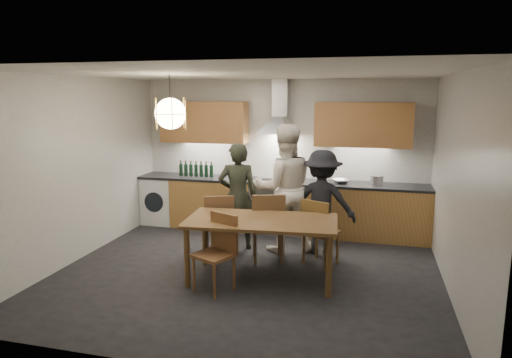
% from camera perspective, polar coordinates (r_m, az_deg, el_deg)
% --- Properties ---
extents(ground, '(5.00, 5.00, 0.00)m').
position_cam_1_polar(ground, '(6.23, -1.02, -11.57)').
color(ground, black).
rests_on(ground, ground).
extents(room_shell, '(5.02, 4.52, 2.61)m').
position_cam_1_polar(room_shell, '(5.81, -1.08, 4.22)').
color(room_shell, white).
rests_on(room_shell, ground).
extents(counter_run, '(5.00, 0.62, 0.90)m').
position_cam_1_polar(counter_run, '(7.90, 2.91, -3.36)').
color(counter_run, tan).
rests_on(counter_run, ground).
extents(range_stove, '(0.90, 0.60, 0.92)m').
position_cam_1_polar(range_stove, '(7.90, 2.73, -3.42)').
color(range_stove, silver).
rests_on(range_stove, ground).
extents(wall_fixtures, '(4.30, 0.54, 1.10)m').
position_cam_1_polar(wall_fixtures, '(7.80, 3.00, 7.05)').
color(wall_fixtures, tan).
rests_on(wall_fixtures, ground).
extents(pendant_lamp, '(0.43, 0.43, 0.70)m').
position_cam_1_polar(pendant_lamp, '(6.03, -10.64, 8.03)').
color(pendant_lamp, black).
rests_on(pendant_lamp, ground).
extents(dining_table, '(1.96, 1.09, 0.80)m').
position_cam_1_polar(dining_table, '(5.78, 0.68, -5.95)').
color(dining_table, brown).
rests_on(dining_table, ground).
extents(chair_back_left, '(0.55, 0.55, 0.94)m').
position_cam_1_polar(chair_back_left, '(6.60, -4.64, -5.36)').
color(chair_back_left, brown).
rests_on(chair_back_left, ground).
extents(chair_back_mid, '(0.57, 0.57, 1.01)m').
position_cam_1_polar(chair_back_mid, '(6.38, 1.53, -5.56)').
color(chair_back_mid, brown).
rests_on(chair_back_mid, ground).
extents(chair_back_right, '(0.56, 0.56, 0.94)m').
position_cam_1_polar(chair_back_right, '(6.35, 7.77, -6.11)').
color(chair_back_right, brown).
rests_on(chair_back_right, ground).
extents(chair_front, '(0.56, 0.56, 0.93)m').
position_cam_1_polar(chair_front, '(5.59, -4.70, -8.42)').
color(chair_front, brown).
rests_on(chair_front, ground).
extents(person_left, '(0.68, 0.53, 1.64)m').
position_cam_1_polar(person_left, '(6.95, -2.29, -2.16)').
color(person_left, black).
rests_on(person_left, ground).
extents(person_mid, '(1.13, 1.02, 1.92)m').
position_cam_1_polar(person_mid, '(6.85, 3.55, -1.16)').
color(person_mid, silver).
rests_on(person_mid, ground).
extents(person_right, '(1.02, 0.60, 1.55)m').
position_cam_1_polar(person_right, '(6.80, 8.20, -2.91)').
color(person_right, black).
rests_on(person_right, ground).
extents(mixing_bowl, '(0.37, 0.37, 0.07)m').
position_cam_1_polar(mixing_bowl, '(7.66, 10.57, -0.27)').
color(mixing_bowl, silver).
rests_on(mixing_bowl, counter_run).
extents(stock_pot, '(0.24, 0.24, 0.15)m').
position_cam_1_polar(stock_pot, '(7.64, 14.83, -0.17)').
color(stock_pot, '#BBBABE').
rests_on(stock_pot, counter_run).
extents(wine_bottles, '(0.65, 0.07, 0.27)m').
position_cam_1_polar(wine_bottles, '(8.21, -7.51, 1.27)').
color(wine_bottles, black).
rests_on(wine_bottles, counter_run).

